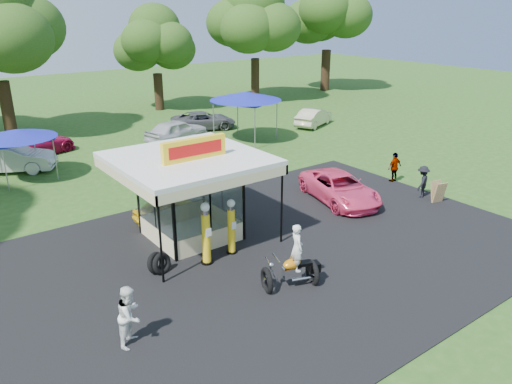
% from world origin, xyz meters
% --- Properties ---
extents(ground, '(120.00, 120.00, 0.00)m').
position_xyz_m(ground, '(0.00, 0.00, 0.00)').
color(ground, '#264E18').
rests_on(ground, ground).
extents(asphalt_apron, '(20.00, 14.00, 0.04)m').
position_xyz_m(asphalt_apron, '(0.00, 2.00, 0.02)').
color(asphalt_apron, black).
rests_on(asphalt_apron, ground).
extents(gas_station_kiosk, '(5.40, 5.40, 4.18)m').
position_xyz_m(gas_station_kiosk, '(-2.00, 4.99, 1.78)').
color(gas_station_kiosk, white).
rests_on(gas_station_kiosk, ground).
extents(gas_pump_left, '(0.44, 0.44, 2.37)m').
position_xyz_m(gas_pump_left, '(-2.68, 2.72, 1.13)').
color(gas_pump_left, black).
rests_on(gas_pump_left, ground).
extents(gas_pump_right, '(0.40, 0.40, 2.17)m').
position_xyz_m(gas_pump_right, '(-1.51, 2.86, 1.04)').
color(gas_pump_right, black).
rests_on(gas_pump_right, ground).
extents(motorcycle, '(2.03, 1.42, 2.30)m').
position_xyz_m(motorcycle, '(-1.16, -0.30, 0.89)').
color(motorcycle, black).
rests_on(motorcycle, ground).
extents(spare_tires, '(1.00, 0.78, 0.81)m').
position_xyz_m(spare_tires, '(-4.37, 3.12, 0.39)').
color(spare_tires, black).
rests_on(spare_tires, ground).
extents(a_frame_sign, '(0.62, 0.65, 1.03)m').
position_xyz_m(a_frame_sign, '(9.12, 1.31, 0.52)').
color(a_frame_sign, '#593819').
rests_on(a_frame_sign, ground).
extents(kiosk_car, '(2.82, 1.13, 0.96)m').
position_xyz_m(kiosk_car, '(-2.00, 7.20, 0.48)').
color(kiosk_car, yellow).
rests_on(kiosk_car, ground).
extents(pink_sedan, '(3.34, 5.20, 1.33)m').
position_xyz_m(pink_sedan, '(5.57, 4.22, 0.67)').
color(pink_sedan, '#FE4579').
rests_on(pink_sedan, ground).
extents(spectator_west, '(1.08, 1.07, 1.76)m').
position_xyz_m(spectator_west, '(-6.68, 0.10, 0.88)').
color(spectator_west, white).
rests_on(spectator_west, ground).
extents(spectator_east_a, '(1.16, 0.91, 1.58)m').
position_xyz_m(spectator_east_a, '(9.10, 2.19, 0.79)').
color(spectator_east_a, black).
rests_on(spectator_east_a, ground).
extents(spectator_east_b, '(0.95, 0.41, 1.60)m').
position_xyz_m(spectator_east_b, '(9.86, 4.46, 0.80)').
color(spectator_east_b, gray).
rests_on(spectator_east_b, ground).
extents(bg_car_a, '(5.04, 3.77, 1.59)m').
position_xyz_m(bg_car_a, '(-5.93, 18.32, 0.79)').
color(bg_car_a, silver).
rests_on(bg_car_a, ground).
extents(bg_car_b, '(5.24, 3.59, 1.41)m').
position_xyz_m(bg_car_b, '(-3.88, 20.77, 0.70)').
color(bg_car_b, '#A80C37').
rests_on(bg_car_b, ground).
extents(bg_car_c, '(4.90, 2.93, 1.56)m').
position_xyz_m(bg_car_c, '(4.60, 18.48, 0.78)').
color(bg_car_c, silver).
rests_on(bg_car_c, ground).
extents(bg_car_d, '(5.23, 3.64, 1.33)m').
position_xyz_m(bg_car_d, '(7.99, 20.63, 0.66)').
color(bg_car_d, '#565658').
rests_on(bg_car_d, ground).
extents(bg_car_e, '(4.34, 2.95, 1.35)m').
position_xyz_m(bg_car_e, '(15.38, 16.56, 0.68)').
color(bg_car_e, beige).
rests_on(bg_car_e, ground).
extents(tent_west, '(3.94, 3.94, 2.76)m').
position_xyz_m(tent_west, '(-5.66, 16.46, 2.49)').
color(tent_west, gray).
rests_on(tent_west, ground).
extents(tent_east, '(4.81, 4.81, 3.36)m').
position_xyz_m(tent_east, '(8.55, 15.99, 3.04)').
color(tent_east, gray).
rests_on(tent_east, ground).
extents(oak_far_d, '(7.34, 7.34, 8.74)m').
position_xyz_m(oak_far_d, '(8.74, 29.41, 5.57)').
color(oak_far_d, black).
rests_on(oak_far_d, ground).
extents(oak_far_e, '(9.29, 9.29, 11.06)m').
position_xyz_m(oak_far_e, '(18.33, 28.08, 7.06)').
color(oak_far_e, black).
rests_on(oak_far_e, ground).
extents(oak_far_f, '(9.61, 9.61, 11.58)m').
position_xyz_m(oak_far_f, '(28.09, 28.47, 7.44)').
color(oak_far_f, black).
rests_on(oak_far_f, ground).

